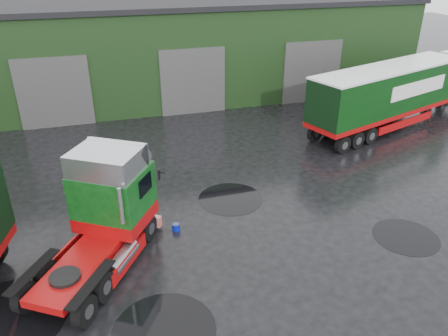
% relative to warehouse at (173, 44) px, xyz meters
% --- Properties ---
extents(ground, '(100.00, 100.00, 0.00)m').
position_rel_warehouse_xyz_m(ground, '(-2.00, -20.00, -3.16)').
color(ground, black).
extents(warehouse, '(32.40, 12.40, 6.30)m').
position_rel_warehouse_xyz_m(warehouse, '(0.00, 0.00, 0.00)').
color(warehouse, black).
rests_on(warehouse, ground).
extents(hero_tractor, '(5.24, 6.27, 3.63)m').
position_rel_warehouse_xyz_m(hero_tractor, '(-6.50, -19.80, -1.34)').
color(hero_tractor, '#0D4213').
rests_on(hero_tractor, ground).
extents(lorry_right, '(13.80, 6.61, 3.61)m').
position_rel_warehouse_xyz_m(lorry_right, '(9.74, -11.77, -1.35)').
color(lorry_right, silver).
rests_on(lorry_right, ground).
extents(wash_bucket, '(0.35, 0.35, 0.27)m').
position_rel_warehouse_xyz_m(wash_bucket, '(-3.56, -18.35, -3.02)').
color(wash_bucket, '#0712A4').
rests_on(wash_bucket, ground).
extents(tree_back_a, '(4.40, 4.40, 9.50)m').
position_rel_warehouse_xyz_m(tree_back_a, '(-8.00, 10.00, 1.59)').
color(tree_back_a, black).
rests_on(tree_back_a, ground).
extents(tree_back_b, '(4.40, 4.40, 7.50)m').
position_rel_warehouse_xyz_m(tree_back_b, '(8.00, 10.00, 0.59)').
color(tree_back_b, black).
rests_on(tree_back_b, ground).
extents(puddle_0, '(2.85, 2.85, 0.01)m').
position_rel_warehouse_xyz_m(puddle_0, '(-4.79, -22.90, -3.15)').
color(puddle_0, black).
rests_on(puddle_0, ground).
extents(puddle_1, '(2.68, 2.68, 0.01)m').
position_rel_warehouse_xyz_m(puddle_1, '(-0.97, -16.78, -3.15)').
color(puddle_1, black).
rests_on(puddle_1, ground).
extents(puddle_2, '(3.43, 3.43, 0.01)m').
position_rel_warehouse_xyz_m(puddle_2, '(-8.99, -21.25, -3.15)').
color(puddle_2, black).
rests_on(puddle_2, ground).
extents(puddle_3, '(2.34, 2.34, 0.01)m').
position_rel_warehouse_xyz_m(puddle_3, '(4.27, -21.14, -3.15)').
color(puddle_3, black).
rests_on(puddle_3, ground).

